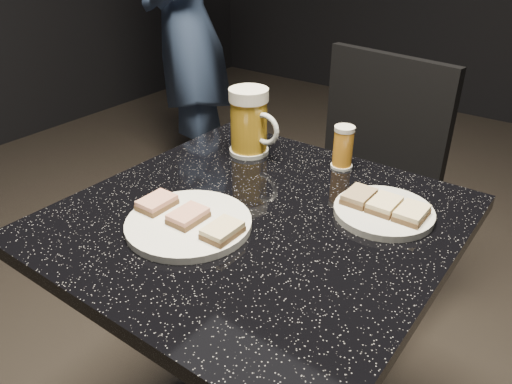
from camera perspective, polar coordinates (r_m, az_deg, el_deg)
plate_large at (r=0.92m, az=-7.70°, el=-3.60°), size 0.23×0.23×0.01m
plate_small at (r=0.98m, az=14.37°, el=-2.21°), size 0.19×0.19×0.01m
patron at (r=2.48m, az=-7.97°, el=18.54°), size 0.70×0.68×1.62m
table at (r=1.10m, az=0.00°, el=-13.44°), size 0.70×0.70×0.75m
beer_mug at (r=1.18m, az=-0.72°, el=8.02°), size 0.14×0.09×0.16m
beer_tumbler at (r=1.13m, az=9.92°, el=5.05°), size 0.05×0.05×0.10m
chair at (r=1.63m, az=11.41°, el=1.12°), size 0.50×0.50×0.89m
canapes_on_plate_large at (r=0.91m, az=-7.76°, el=-2.73°), size 0.21×0.07×0.02m
canapes_on_plate_small at (r=0.97m, az=14.49°, el=-1.39°), size 0.16×0.07×0.02m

